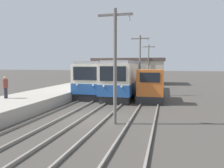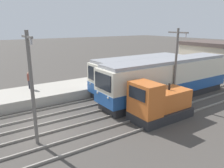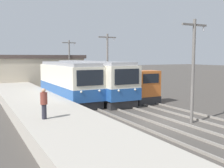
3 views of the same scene
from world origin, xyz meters
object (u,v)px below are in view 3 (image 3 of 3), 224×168
Objects in this scene: commuter_train_center at (91,81)px; catenary_mast_near at (193,67)px; catenary_mast_mid at (107,63)px; catenary_mast_far at (69,61)px; shunting_locomotive at (137,89)px; commuter_train_left at (68,83)px; person_on_platform at (44,102)px.

commuter_train_center is 2.21× the size of catenary_mast_near.
catenary_mast_mid and catenary_mast_far have the same top height.
commuter_train_left is at bearing 152.17° from shunting_locomotive.
commuter_train_center is at bearing -97.82° from catenary_mast_far.
commuter_train_left is 12.49m from catenary_mast_near.
commuter_train_center is 2.21× the size of catenary_mast_far.
commuter_train_left is 6.58m from shunting_locomotive.
catenary_mast_mid reaches higher than commuter_train_left.
catenary_mast_far reaches higher than shunting_locomotive.
catenary_mast_far reaches higher than commuter_train_center.
catenary_mast_mid is at bearing -90.00° from catenary_mast_far.
commuter_train_left is 3.03m from commuter_train_center.
catenary_mast_far is at bearing 70.46° from commuter_train_left.
shunting_locomotive is (5.80, -3.06, -0.53)m from commuter_train_left.
commuter_train_center is at bearing 149.86° from catenary_mast_mid.
shunting_locomotive is 8.97m from catenary_mast_near.
catenary_mast_near is (1.51, -12.73, 1.84)m from commuter_train_center.
shunting_locomotive is at bearing -27.83° from commuter_train_left.
person_on_platform is (-9.00, -21.84, -1.81)m from catenary_mast_far.
catenary_mast_near is 11.86m from catenary_mast_mid.
catenary_mast_mid is at bearing 114.03° from shunting_locomotive.
catenary_mast_far is (4.31, 12.14, 1.87)m from commuter_train_left.
catenary_mast_far is (0.00, 23.71, 0.00)m from catenary_mast_near.
shunting_locomotive is 0.73× the size of catenary_mast_near.
catenary_mast_far is at bearing 82.18° from commuter_train_center.
commuter_train_left is 6.26× the size of person_on_platform.
shunting_locomotive is 0.73× the size of catenary_mast_far.
catenary_mast_near is 1.00× the size of catenary_mast_far.
shunting_locomotive is at bearing -84.40° from catenary_mast_far.
person_on_platform is (-9.00, -9.98, -1.81)m from catenary_mast_mid.
shunting_locomotive is at bearing 80.06° from catenary_mast_near.
catenary_mast_mid is 11.86m from catenary_mast_far.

